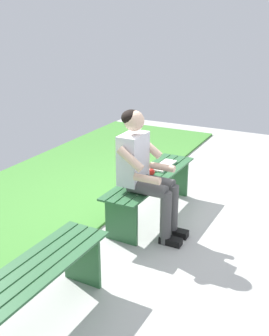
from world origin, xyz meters
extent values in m
cube|color=#B2B2AD|center=(1.00, 1.00, -0.02)|extent=(10.00, 7.00, 0.04)
cube|color=#2D6038|center=(0.00, -0.15, 0.46)|extent=(1.56, 0.12, 0.02)
cube|color=#2D6038|center=(0.00, -0.05, 0.46)|extent=(1.56, 0.12, 0.02)
cube|color=#2D6038|center=(0.00, 0.05, 0.46)|extent=(1.56, 0.12, 0.02)
cube|color=#2D6038|center=(0.00, 0.15, 0.46)|extent=(1.56, 0.12, 0.02)
cube|color=#2D6038|center=(-0.66, 0.01, 0.23)|extent=(0.04, 0.35, 0.45)
cube|color=#2D6038|center=(0.66, -0.01, 0.23)|extent=(0.04, 0.35, 0.45)
cube|color=#2D6038|center=(1.99, -0.15, 0.46)|extent=(1.46, 0.12, 0.02)
cube|color=#2D6038|center=(1.99, -0.05, 0.46)|extent=(1.46, 0.12, 0.02)
cube|color=#2D6038|center=(1.99, 0.05, 0.46)|extent=(1.46, 0.12, 0.02)
cube|color=#2D6038|center=(1.99, 0.15, 0.46)|extent=(1.46, 0.12, 0.02)
cube|color=#2D6038|center=(1.38, 0.01, 0.23)|extent=(0.04, 0.35, 0.45)
cube|color=silver|center=(0.39, -0.02, 0.79)|extent=(0.34, 0.20, 0.50)
sphere|color=beige|center=(0.39, -0.01, 1.17)|extent=(0.20, 0.20, 0.20)
ellipsoid|color=black|center=(0.39, -0.04, 1.20)|extent=(0.20, 0.19, 0.15)
cylinder|color=#4C4C4C|center=(0.30, 0.18, 0.54)|extent=(0.13, 0.40, 0.13)
cylinder|color=#4C4C4C|center=(0.48, 0.18, 0.54)|extent=(0.13, 0.40, 0.13)
cylinder|color=#4C4C4C|center=(0.30, 0.38, 0.27)|extent=(0.11, 0.11, 0.54)
cube|color=black|center=(0.30, 0.44, 0.04)|extent=(0.10, 0.22, 0.07)
cylinder|color=#4C4C4C|center=(0.48, 0.38, 0.27)|extent=(0.11, 0.11, 0.54)
cube|color=black|center=(0.48, 0.44, 0.04)|extent=(0.10, 0.22, 0.07)
cylinder|color=beige|center=(0.18, 0.06, 0.86)|extent=(0.08, 0.28, 0.23)
cylinder|color=beige|center=(0.22, 0.22, 0.68)|extent=(0.07, 0.26, 0.07)
cylinder|color=beige|center=(0.60, 0.06, 0.86)|extent=(0.08, 0.28, 0.23)
cylinder|color=beige|center=(0.57, 0.22, 0.68)|extent=(0.07, 0.26, 0.07)
sphere|color=red|center=(-0.01, -0.01, 0.51)|extent=(0.08, 0.08, 0.08)
cube|color=white|center=(-0.43, 0.01, 0.49)|extent=(0.20, 0.15, 0.02)
cube|color=white|center=(-0.23, 0.01, 0.49)|extent=(0.20, 0.15, 0.02)
cube|color=#33724C|center=(-0.33, 0.01, 0.48)|extent=(0.42, 0.17, 0.01)
camera|label=1|loc=(3.71, 1.70, 2.10)|focal=43.05mm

